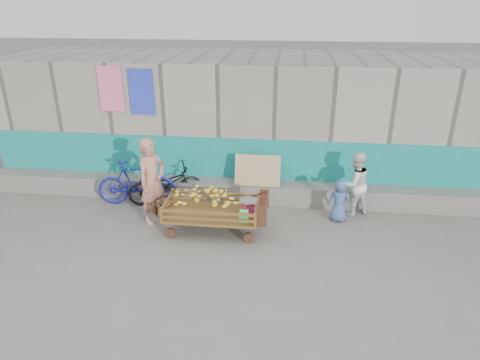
# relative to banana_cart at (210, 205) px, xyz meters

# --- Properties ---
(ground) EXTENTS (80.00, 80.00, 0.00)m
(ground) POSITION_rel_banana_cart_xyz_m (0.52, -0.86, -0.58)
(ground) COLOR #605D58
(ground) RESTS_ON ground
(building_wall) EXTENTS (12.00, 3.50, 3.00)m
(building_wall) POSITION_rel_banana_cart_xyz_m (0.52, 3.19, 0.88)
(building_wall) COLOR gray
(building_wall) RESTS_ON ground
(banana_cart) EXTENTS (2.01, 0.92, 0.86)m
(banana_cart) POSITION_rel_banana_cart_xyz_m (0.00, 0.00, 0.00)
(banana_cart) COLOR brown
(banana_cart) RESTS_ON ground
(bench) EXTENTS (1.08, 0.33, 0.27)m
(bench) POSITION_rel_banana_cart_xyz_m (-0.90, 0.68, -0.38)
(bench) COLOR brown
(bench) RESTS_ON ground
(vendor_man) EXTENTS (0.70, 0.78, 1.80)m
(vendor_man) POSITION_rel_banana_cart_xyz_m (-1.24, 0.31, 0.32)
(vendor_man) COLOR #AD6D5B
(vendor_man) RESTS_ON ground
(woman) EXTENTS (0.84, 0.78, 1.40)m
(woman) POSITION_rel_banana_cart_xyz_m (2.89, 1.11, 0.12)
(woman) COLOR silver
(woman) RESTS_ON ground
(child) EXTENTS (0.48, 0.36, 0.91)m
(child) POSITION_rel_banana_cart_xyz_m (2.56, 0.75, -0.13)
(child) COLOR #395C92
(child) RESTS_ON ground
(bicycle_dark) EXTENTS (1.77, 1.23, 0.88)m
(bicycle_dark) POSITION_rel_banana_cart_xyz_m (-1.24, 1.19, -0.14)
(bicycle_dark) COLOR black
(bicycle_dark) RESTS_ON ground
(bicycle_blue) EXTENTS (1.78, 0.73, 1.04)m
(bicycle_blue) POSITION_rel_banana_cart_xyz_m (-1.85, 1.03, -0.06)
(bicycle_blue) COLOR #1C2498
(bicycle_blue) RESTS_ON ground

